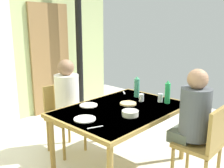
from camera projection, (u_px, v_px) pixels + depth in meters
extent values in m
cube|color=#B0C081|center=(4.00, 39.00, 4.06)|extent=(4.44, 0.10, 2.81)
cube|color=olive|center=(51.00, 59.00, 4.67)|extent=(0.80, 0.05, 2.00)
cylinder|color=black|center=(79.00, 37.00, 4.73)|extent=(0.12, 0.12, 2.81)
cube|color=olive|center=(122.00, 110.00, 2.81)|extent=(1.43, 1.00, 0.04)
cube|color=beige|center=(122.00, 108.00, 2.80)|extent=(1.38, 0.96, 0.00)
cylinder|color=olive|center=(183.00, 133.00, 3.07)|extent=(0.06, 0.06, 0.69)
cylinder|color=olive|center=(52.00, 147.00, 2.71)|extent=(0.06, 0.06, 0.69)
cylinder|color=olive|center=(128.00, 116.00, 3.63)|extent=(0.06, 0.06, 0.69)
cube|color=olive|center=(197.00, 145.00, 2.54)|extent=(0.40, 0.40, 0.04)
cube|color=olive|center=(217.00, 130.00, 2.37)|extent=(0.38, 0.04, 0.42)
cylinder|color=olive|center=(172.00, 167.00, 2.58)|extent=(0.04, 0.04, 0.41)
cylinder|color=olive|center=(188.00, 155.00, 2.83)|extent=(0.04, 0.04, 0.41)
cylinder|color=olive|center=(218.00, 166.00, 2.60)|extent=(0.04, 0.04, 0.41)
cube|color=olive|center=(66.00, 118.00, 3.24)|extent=(0.40, 0.40, 0.04)
cube|color=olive|center=(57.00, 100.00, 3.31)|extent=(0.38, 0.04, 0.42)
cylinder|color=olive|center=(85.00, 136.00, 3.31)|extent=(0.04, 0.04, 0.41)
cylinder|color=olive|center=(64.00, 145.00, 3.06)|extent=(0.04, 0.04, 0.41)
cylinder|color=olive|center=(69.00, 129.00, 3.53)|extent=(0.04, 0.04, 0.41)
cylinder|color=olive|center=(48.00, 136.00, 3.29)|extent=(0.04, 0.04, 0.41)
cube|color=#4F594D|center=(183.00, 135.00, 2.63)|extent=(0.30, 0.22, 0.12)
cylinder|color=#4C5156|center=(195.00, 114.00, 2.49)|extent=(0.30, 0.30, 0.52)
sphere|color=#A87A5B|center=(198.00, 79.00, 2.41)|extent=(0.20, 0.20, 0.20)
cube|color=silver|center=(74.00, 117.00, 3.12)|extent=(0.30, 0.22, 0.12)
cylinder|color=silver|center=(67.00, 95.00, 3.13)|extent=(0.30, 0.30, 0.52)
sphere|color=#846047|center=(66.00, 68.00, 3.05)|extent=(0.20, 0.20, 0.20)
cylinder|color=green|center=(167.00, 93.00, 2.94)|extent=(0.06, 0.06, 0.24)
cone|color=green|center=(168.00, 82.00, 2.91)|extent=(0.04, 0.04, 0.03)
cylinder|color=#3E9271|center=(137.00, 88.00, 3.21)|extent=(0.07, 0.07, 0.24)
cone|color=#3D9A6B|center=(137.00, 77.00, 3.18)|extent=(0.05, 0.05, 0.03)
cylinder|color=silver|center=(130.00, 113.00, 2.56)|extent=(0.17, 0.17, 0.05)
cylinder|color=white|center=(85.00, 119.00, 2.46)|extent=(0.22, 0.22, 0.01)
cylinder|color=white|center=(88.00, 105.00, 2.88)|extent=(0.20, 0.20, 0.01)
cylinder|color=silver|center=(141.00, 98.00, 3.04)|extent=(0.06, 0.06, 0.09)
cylinder|color=silver|center=(160.00, 98.00, 3.01)|extent=(0.06, 0.06, 0.10)
cylinder|color=#DBB77A|center=(128.00, 104.00, 2.92)|extent=(0.19, 0.19, 0.02)
cube|color=silver|center=(124.00, 93.00, 3.42)|extent=(0.11, 0.12, 0.00)
cube|color=silver|center=(95.00, 127.00, 2.27)|extent=(0.15, 0.07, 0.00)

